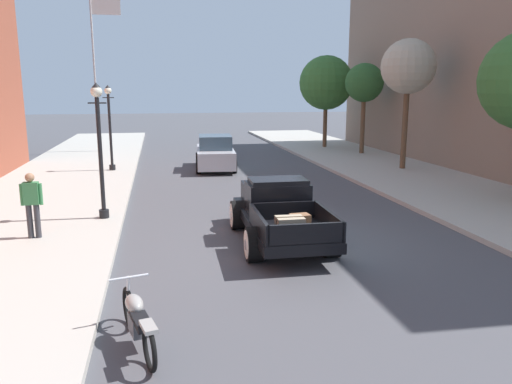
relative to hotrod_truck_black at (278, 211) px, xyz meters
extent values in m
plane|color=#47474C|center=(0.45, -0.23, -0.75)|extent=(140.00, 140.00, 0.00)
cube|color=black|center=(0.00, -0.24, -0.21)|extent=(1.86, 4.94, 0.24)
cube|color=black|center=(0.00, 0.11, 0.31)|extent=(1.58, 1.13, 0.80)
cube|color=black|center=(0.00, 0.06, 0.77)|extent=(1.45, 0.96, 0.12)
cube|color=#3D4C5B|center=(0.02, 0.68, 0.47)|extent=(1.33, 0.07, 0.44)
cube|color=black|center=(0.03, 1.41, 0.17)|extent=(1.35, 1.53, 0.52)
cube|color=silver|center=(0.05, 2.21, 0.15)|extent=(0.68, 0.11, 0.47)
cube|color=black|center=(-0.03, -1.64, -0.07)|extent=(1.73, 2.13, 0.04)
cube|color=black|center=(-0.84, -1.63, 0.15)|extent=(0.12, 2.10, 0.44)
cube|color=black|center=(0.78, -1.66, 0.15)|extent=(0.12, 2.10, 0.44)
cube|color=black|center=(-0.05, -2.65, 0.15)|extent=(1.62, 0.11, 0.44)
cube|color=black|center=(-0.01, -0.63, 0.15)|extent=(1.62, 0.11, 0.44)
cylinder|color=black|center=(-0.87, 1.12, -0.35)|extent=(0.38, 0.81, 0.80)
cylinder|color=silver|center=(-1.06, 1.13, -0.35)|extent=(0.03, 0.66, 0.66)
cylinder|color=silver|center=(-1.07, 1.13, -0.35)|extent=(0.03, 0.24, 0.24)
cylinder|color=black|center=(0.92, 1.08, -0.35)|extent=(0.38, 0.81, 0.80)
cylinder|color=silver|center=(1.11, 1.08, -0.35)|extent=(0.03, 0.66, 0.66)
cylinder|color=silver|center=(1.12, 1.08, -0.35)|extent=(0.03, 0.24, 0.24)
cylinder|color=black|center=(-0.93, -1.57, -0.35)|extent=(0.38, 0.81, 0.80)
cylinder|color=silver|center=(-1.11, -1.57, -0.35)|extent=(0.03, 0.66, 0.66)
cylinder|color=silver|center=(-1.12, -1.57, -0.35)|extent=(0.03, 0.24, 0.24)
cylinder|color=black|center=(0.87, -1.61, -0.35)|extent=(0.38, 0.81, 0.80)
cylinder|color=silver|center=(1.05, -1.61, -0.35)|extent=(0.03, 0.66, 0.66)
cylinder|color=silver|center=(1.06, -1.61, -0.35)|extent=(0.03, 0.24, 0.24)
cube|color=gray|center=(-0.22, -1.99, 0.15)|extent=(0.61, 0.45, 0.40)
cube|color=#3D2D1E|center=(-0.22, -1.99, 0.15)|extent=(0.62, 0.06, 0.42)
cube|color=brown|center=(0.19, -1.35, 0.09)|extent=(0.47, 0.36, 0.28)
torus|color=black|center=(-3.55, -4.28, -0.42)|extent=(0.23, 0.67, 0.67)
torus|color=black|center=(-3.19, -5.69, -0.42)|extent=(0.23, 0.67, 0.67)
cube|color=#4C4C51|center=(-3.36, -5.03, -0.37)|extent=(0.34, 0.49, 0.28)
ellipsoid|color=gray|center=(-3.42, -4.79, -0.14)|extent=(0.38, 0.57, 0.24)
cube|color=black|center=(-3.29, -5.27, -0.22)|extent=(0.35, 0.60, 0.10)
cylinder|color=silver|center=(-3.53, -4.34, -0.12)|extent=(0.11, 0.26, 0.58)
cylinder|color=silver|center=(-3.50, -4.45, 0.16)|extent=(0.61, 0.19, 0.04)
cube|color=gray|center=(-3.19, -5.69, -0.10)|extent=(0.27, 0.43, 0.06)
cube|color=#B7B7BC|center=(-0.27, 11.80, -0.14)|extent=(2.04, 4.42, 0.80)
cube|color=#384C5B|center=(-0.29, 11.65, 0.58)|extent=(1.67, 2.11, 0.64)
cylinder|color=black|center=(-1.00, 13.15, -0.42)|extent=(0.27, 0.67, 0.66)
cylinder|color=black|center=(0.65, 13.02, -0.42)|extent=(0.27, 0.67, 0.66)
cylinder|color=black|center=(-1.19, 10.58, -0.42)|extent=(0.27, 0.67, 0.66)
cylinder|color=black|center=(0.45, 10.45, -0.42)|extent=(0.27, 0.67, 0.66)
cylinder|color=#333338|center=(-6.19, 0.80, -0.17)|extent=(0.14, 0.14, 0.86)
cylinder|color=#333338|center=(-6.01, 0.80, -0.17)|extent=(0.14, 0.14, 0.86)
cube|color=#387A47|center=(-6.10, 0.80, 0.54)|extent=(0.36, 0.22, 0.56)
cylinder|color=#387A47|center=(-6.32, 0.80, 0.51)|extent=(0.09, 0.09, 0.54)
cylinder|color=#387A47|center=(-5.88, 0.80, 0.51)|extent=(0.09, 0.09, 0.54)
sphere|color=#9E7051|center=(-6.10, 0.80, 0.94)|extent=(0.22, 0.22, 0.22)
cylinder|color=black|center=(-4.58, 2.52, -0.48)|extent=(0.28, 0.28, 0.24)
cylinder|color=black|center=(-4.58, 2.52, 1.24)|extent=(0.12, 0.12, 3.20)
cylinder|color=black|center=(-4.58, 2.52, 2.69)|extent=(0.50, 0.04, 0.04)
sphere|color=silver|center=(-4.58, 2.52, 3.00)|extent=(0.32, 0.32, 0.32)
cone|color=black|center=(-4.58, 2.52, 3.18)|extent=(0.24, 0.24, 0.14)
cylinder|color=black|center=(-5.08, 11.50, -0.48)|extent=(0.28, 0.28, 0.24)
cylinder|color=black|center=(-5.08, 11.50, 1.24)|extent=(0.12, 0.12, 3.20)
cylinder|color=black|center=(-5.08, 11.50, 2.69)|extent=(0.50, 0.04, 0.04)
sphere|color=silver|center=(-5.08, 11.50, 3.00)|extent=(0.32, 0.32, 0.32)
cone|color=black|center=(-5.08, 11.50, 3.18)|extent=(0.24, 0.24, 0.14)
cylinder|color=#B2B2B7|center=(-6.46, 19.09, 3.90)|extent=(0.12, 0.12, 9.00)
cube|color=silver|center=(-5.60, 19.09, 7.75)|extent=(1.60, 0.03, 1.00)
cylinder|color=brown|center=(8.33, 9.41, 1.27)|extent=(0.26, 0.26, 3.75)
sphere|color=#ADA893|center=(8.33, 9.41, 4.07)|extent=(2.47, 2.47, 2.47)
cylinder|color=brown|center=(8.69, 15.15, 1.00)|extent=(0.26, 0.26, 3.20)
sphere|color=#285628|center=(8.69, 15.15, 3.42)|extent=(2.19, 2.19, 2.19)
cylinder|color=brown|center=(7.63, 18.69, 0.79)|extent=(0.26, 0.26, 2.78)
sphere|color=#33662D|center=(7.63, 18.69, 3.45)|extent=(3.40, 3.40, 3.40)
camera|label=1|loc=(-2.96, -12.10, 3.07)|focal=34.97mm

